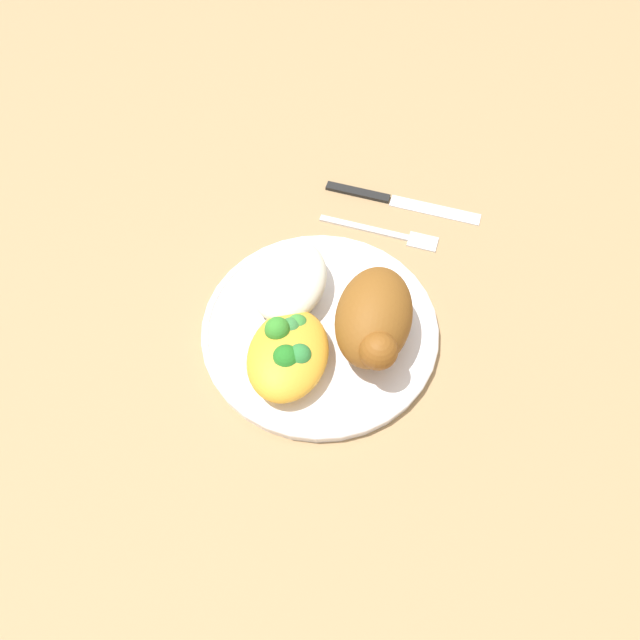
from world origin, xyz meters
The scene contains 7 objects.
ground_plane centered at (0.00, 0.00, 0.00)m, with size 2.00×2.00×0.00m, color #A28056.
plate centered at (0.00, 0.00, 0.01)m, with size 0.25×0.25×0.02m.
roasted_chicken centered at (0.00, 0.05, 0.05)m, with size 0.12×0.07×0.07m.
rice_pile centered at (-0.03, -0.04, 0.04)m, with size 0.11×0.08×0.04m, color white.
mac_cheese_with_broccoli centered at (0.05, -0.02, 0.03)m, with size 0.10×0.08×0.04m.
fork centered at (-0.15, 0.04, 0.00)m, with size 0.03×0.14×0.01m.
knife centered at (-0.20, 0.04, 0.00)m, with size 0.03×0.19×0.01m.
Camera 1 is at (0.32, 0.07, 0.54)m, focal length 33.48 mm.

